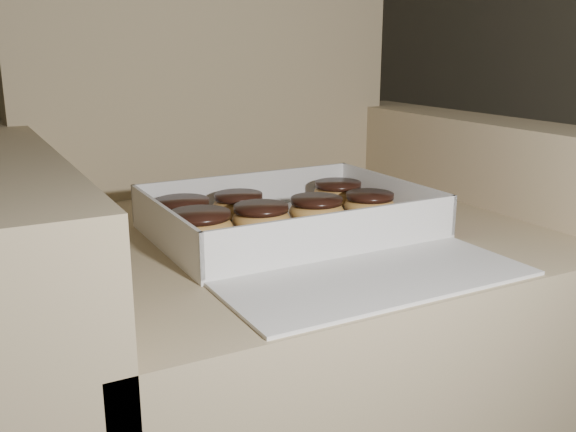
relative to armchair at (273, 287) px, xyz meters
The scene contains 12 objects.
armchair is the anchor object (origin of this frame).
bakery_box 0.22m from the armchair, 98.36° to the right, with size 0.42×0.49×0.07m.
donut_a 0.28m from the armchair, 145.84° to the right, with size 0.10×0.10×0.05m.
donut_b 0.21m from the armchair, 12.04° to the right, with size 0.09×0.09×0.05m.
donut_c 0.21m from the armchair, 77.81° to the right, with size 0.09×0.09×0.05m.
donut_d 0.19m from the armchair, 164.50° to the right, with size 0.09×0.09×0.04m.
donut_e 0.25m from the armchair, behind, with size 0.09×0.09×0.05m.
donut_f 0.24m from the armchair, 44.11° to the right, with size 0.09×0.09×0.04m.
donut_g 0.22m from the armchair, 123.55° to the right, with size 0.09×0.09×0.05m.
crumb_a 0.23m from the armchair, 60.55° to the right, with size 0.01×0.01×0.00m, color black.
crumb_b 0.27m from the armchair, 62.18° to the right, with size 0.01×0.01×0.00m, color black.
crumb_c 0.27m from the armchair, 120.25° to the right, with size 0.01×0.01×0.00m, color black.
Camera 1 is at (-0.35, -1.02, 0.76)m, focal length 40.00 mm.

